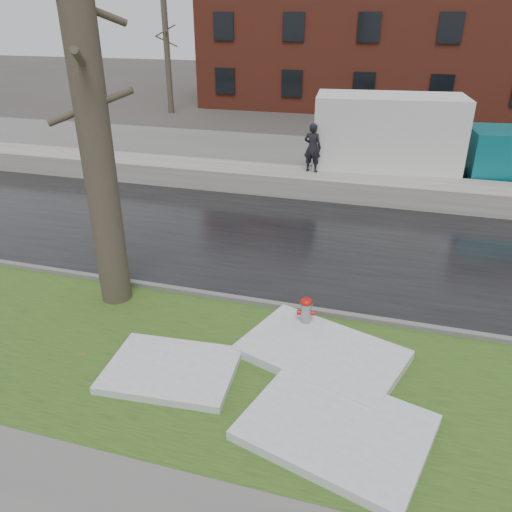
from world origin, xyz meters
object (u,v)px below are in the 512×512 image
(worker, at_px, (312,148))
(fire_hydrant, at_px, (306,312))
(box_truck, at_px, (416,140))
(tree, at_px, (91,111))

(worker, bearing_deg, fire_hydrant, 107.76)
(fire_hydrant, distance_m, box_truck, 10.36)
(tree, distance_m, box_truck, 12.00)
(box_truck, height_order, worker, box_truck)
(tree, xyz_separation_m, worker, (2.71, 8.46, -2.47))
(fire_hydrant, xyz_separation_m, box_truck, (1.87, 10.11, 1.27))
(fire_hydrant, xyz_separation_m, worker, (-1.51, 8.51, 1.15))
(fire_hydrant, height_order, box_truck, box_truck)
(tree, xyz_separation_m, box_truck, (6.10, 10.07, -2.35))
(fire_hydrant, height_order, tree, tree)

